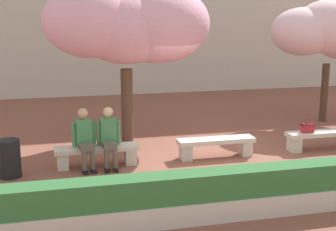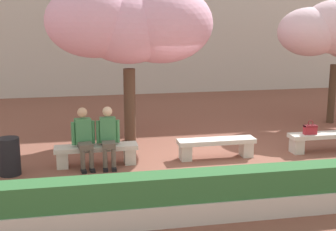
% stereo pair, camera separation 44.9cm
% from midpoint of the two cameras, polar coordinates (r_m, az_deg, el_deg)
% --- Properties ---
extents(ground_plane, '(100.00, 100.00, 0.00)m').
position_cam_midpoint_polar(ground_plane, '(10.86, 4.66, -5.09)').
color(ground_plane, brown).
extents(stone_bench_west_end, '(1.79, 0.42, 0.45)m').
position_cam_midpoint_polar(stone_bench_west_end, '(10.27, -9.90, -4.51)').
color(stone_bench_west_end, beige).
rests_on(stone_bench_west_end, ground).
extents(stone_bench_near_west, '(1.79, 0.42, 0.45)m').
position_cam_midpoint_polar(stone_bench_near_west, '(10.78, 4.69, -3.55)').
color(stone_bench_near_west, beige).
rests_on(stone_bench_near_west, ground).
extents(stone_bench_center, '(1.79, 0.42, 0.45)m').
position_cam_midpoint_polar(stone_bench_center, '(11.90, 17.22, -2.54)').
color(stone_bench_center, beige).
rests_on(stone_bench_center, ground).
extents(person_seated_left, '(0.51, 0.72, 1.29)m').
position_cam_midpoint_polar(person_seated_left, '(10.10, -11.40, -2.53)').
color(person_seated_left, black).
rests_on(person_seated_left, ground).
extents(person_seated_right, '(0.51, 0.69, 1.29)m').
position_cam_midpoint_polar(person_seated_right, '(10.13, -8.48, -2.37)').
color(person_seated_right, black).
rests_on(person_seated_right, ground).
extents(handbag, '(0.30, 0.15, 0.34)m').
position_cam_midpoint_polar(handbag, '(11.60, 15.58, -1.41)').
color(handbag, '#A3232D').
rests_on(handbag, stone_bench_center).
extents(cherry_tree_main, '(4.20, 2.86, 3.99)m').
position_cam_midpoint_polar(cherry_tree_main, '(11.89, -5.50, 10.98)').
color(cherry_tree_main, '#513828').
rests_on(cherry_tree_main, ground).
extents(cherry_tree_secondary, '(3.55, 2.29, 3.65)m').
position_cam_midpoint_polar(cherry_tree_secondary, '(14.89, 18.45, 9.81)').
color(cherry_tree_secondary, '#473323').
rests_on(cherry_tree_secondary, ground).
extents(planter_hedge_foreground, '(12.01, 0.50, 0.80)m').
position_cam_midpoint_polar(planter_hedge_foreground, '(8.04, 11.70, -8.81)').
color(planter_hedge_foreground, beige).
rests_on(planter_hedge_foreground, ground).
extents(trash_bin, '(0.44, 0.44, 0.78)m').
position_cam_midpoint_polar(trash_bin, '(10.05, -19.98, -4.96)').
color(trash_bin, black).
rests_on(trash_bin, ground).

